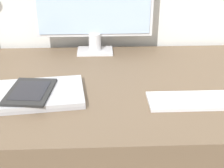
{
  "coord_description": "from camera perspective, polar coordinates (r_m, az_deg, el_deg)",
  "views": [
    {
      "loc": [
        -0.04,
        -0.95,
        1.28
      ],
      "look_at": [
        0.0,
        -0.02,
        0.81
      ],
      "focal_mm": 50.0,
      "sensor_mm": 36.0,
      "label": 1
    }
  ],
  "objects": [
    {
      "name": "desk",
      "position": [
        1.4,
        -0.45,
        -13.68
      ],
      "size": [
        1.49,
        0.8,
        0.75
      ],
      "color": "brown",
      "rests_on": "ground_plane"
    },
    {
      "name": "keyboard",
      "position": [
        1.08,
        14.58,
        -2.93
      ],
      "size": [
        0.3,
        0.12,
        0.01
      ],
      "color": "silver",
      "rests_on": "desk"
    },
    {
      "name": "laptop",
      "position": [
        1.11,
        -14.2,
        -1.82
      ],
      "size": [
        0.37,
        0.26,
        0.02
      ],
      "color": "#A3A3A8",
      "rests_on": "desk"
    },
    {
      "name": "ereader",
      "position": [
        1.1,
        -14.75,
        -1.34
      ],
      "size": [
        0.16,
        0.21,
        0.01
      ],
      "color": "black",
      "rests_on": "laptop"
    }
  ]
}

